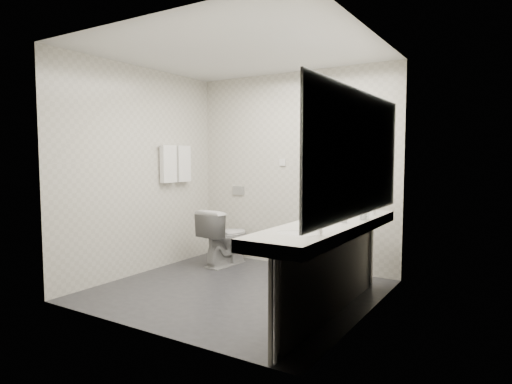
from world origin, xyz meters
The scene contains 32 objects.
floor centered at (0.00, 0.00, 0.00)m, with size 2.80×2.80×0.00m, color #26262A.
ceiling centered at (0.00, 0.00, 2.50)m, with size 2.80×2.80×0.00m, color silver.
wall_back centered at (0.00, 1.30, 1.25)m, with size 2.80×2.80×0.00m, color beige.
wall_front centered at (0.00, -1.30, 1.25)m, with size 2.80×2.80×0.00m, color beige.
wall_left centered at (-1.40, 0.00, 1.25)m, with size 2.60×2.60×0.00m, color beige.
wall_right centered at (1.40, 0.00, 1.25)m, with size 2.60×2.60×0.00m, color beige.
vanity_counter centered at (1.12, -0.20, 0.80)m, with size 0.55×2.20×0.10m, color silver.
vanity_panel centered at (1.15, -0.20, 0.38)m, with size 0.03×2.15×0.75m, color gray.
vanity_post_near centered at (1.18, -1.24, 0.38)m, with size 0.06×0.06×0.75m, color silver.
vanity_post_far centered at (1.18, 0.84, 0.38)m, with size 0.06×0.06×0.75m, color silver.
mirror centered at (1.39, -0.20, 1.45)m, with size 0.02×2.20×1.05m, color #B2BCC6.
basin_near centered at (1.12, -0.85, 0.83)m, with size 0.40×0.31×0.05m, color silver.
basin_far centered at (1.12, 0.45, 0.83)m, with size 0.40×0.31×0.05m, color silver.
faucet_near centered at (1.32, -0.85, 0.92)m, with size 0.04×0.04×0.15m, color silver.
faucet_far centered at (1.32, 0.45, 0.92)m, with size 0.04×0.04×0.15m, color silver.
soap_bottle_a centered at (1.25, -0.16, 0.91)m, with size 0.05×0.05×0.12m, color silver.
soap_bottle_b centered at (1.12, -0.13, 0.90)m, with size 0.08×0.08×0.10m, color silver.
soap_bottle_c centered at (1.17, -0.17, 0.90)m, with size 0.04×0.04×0.10m, color silver.
glass_left centered at (1.34, 0.09, 0.91)m, with size 0.07×0.07×0.12m, color silver.
glass_right centered at (1.35, 0.14, 0.90)m, with size 0.06×0.06×0.10m, color silver.
toilet centered at (-0.76, 0.83, 0.37)m, with size 0.42×0.73×0.74m, color silver.
flush_plate centered at (-0.85, 1.29, 0.95)m, with size 0.18×0.02×0.12m, color #B2B5BA.
pedal_bin centered at (0.02, 1.12, 0.14)m, with size 0.19×0.19×0.27m, color #B2B5BA.
bin_lid centered at (0.02, 1.12, 0.28)m, with size 0.19×0.19×0.01m, color #B2B5BA.
towel_rail centered at (-1.35, 0.55, 1.55)m, with size 0.02×0.02×0.62m, color silver.
towel_near centered at (-1.34, 0.41, 1.33)m, with size 0.07×0.24×0.48m, color white.
towel_far centered at (-1.34, 0.69, 1.33)m, with size 0.07×0.24×0.48m, color white.
dryer_cradle centered at (0.25, 1.27, 1.50)m, with size 0.10×0.04×0.14m, color #9D9CA2.
dryer_barrel centered at (0.25, 1.20, 1.53)m, with size 0.08×0.08×0.14m, color #9D9CA2.
dryer_cord centered at (0.25, 1.26, 1.25)m, with size 0.02×0.02×0.35m, color black.
switch_plate_a centered at (-0.15, 1.29, 1.35)m, with size 0.09×0.02×0.09m, color silver.
switch_plate_b centered at (0.55, 1.29, 1.35)m, with size 0.09×0.02×0.09m, color silver.
Camera 1 is at (2.59, -3.76, 1.42)m, focal length 30.67 mm.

